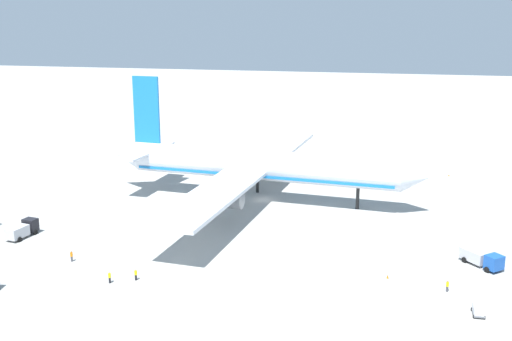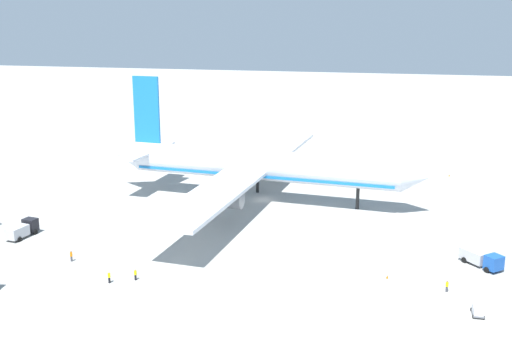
% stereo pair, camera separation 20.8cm
% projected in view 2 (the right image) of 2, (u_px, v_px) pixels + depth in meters
% --- Properties ---
extents(ground_plane, '(600.00, 600.00, 0.00)m').
position_uv_depth(ground_plane, '(263.00, 200.00, 129.73)').
color(ground_plane, '#9E9E99').
extents(airliner, '(68.68, 80.50, 25.23)m').
position_uv_depth(airliner, '(257.00, 166.00, 128.32)').
color(airliner, silver).
rests_on(airliner, ground).
extents(service_truck_0, '(6.42, 6.74, 2.60)m').
position_uv_depth(service_truck_0, '(482.00, 258.00, 95.17)').
color(service_truck_0, '#194CA5').
rests_on(service_truck_0, ground).
extents(service_truck_3, '(3.35, 6.47, 2.74)m').
position_uv_depth(service_truck_3, '(22.00, 229.00, 107.77)').
color(service_truck_3, black).
rests_on(service_truck_3, ground).
extents(baggage_cart_0, '(1.58, 3.34, 1.24)m').
position_uv_depth(baggage_cart_0, '(478.00, 310.00, 79.87)').
color(baggage_cart_0, '#595B60').
rests_on(baggage_cart_0, ground).
extents(ground_worker_1, '(0.52, 0.52, 1.74)m').
position_uv_depth(ground_worker_1, '(71.00, 256.00, 97.22)').
color(ground_worker_1, '#3F3F47').
rests_on(ground_worker_1, ground).
extents(ground_worker_2, '(0.56, 0.56, 1.67)m').
position_uv_depth(ground_worker_2, '(447.00, 286.00, 86.54)').
color(ground_worker_2, '#3F3F47').
rests_on(ground_worker_2, ground).
extents(ground_worker_3, '(0.57, 0.57, 1.76)m').
position_uv_depth(ground_worker_3, '(109.00, 277.00, 89.38)').
color(ground_worker_3, black).
rests_on(ground_worker_3, ground).
extents(ground_worker_4, '(0.48, 0.48, 1.72)m').
position_uv_depth(ground_worker_4, '(135.00, 274.00, 90.37)').
color(ground_worker_4, black).
rests_on(ground_worker_4, ground).
extents(traffic_cone_0, '(0.36, 0.36, 0.55)m').
position_uv_depth(traffic_cone_0, '(387.00, 277.00, 91.05)').
color(traffic_cone_0, orange).
rests_on(traffic_cone_0, ground).
extents(traffic_cone_1, '(0.36, 0.36, 0.55)m').
position_uv_depth(traffic_cone_1, '(331.00, 157.00, 167.26)').
color(traffic_cone_1, orange).
rests_on(traffic_cone_1, ground).
extents(traffic_cone_2, '(0.36, 0.36, 0.55)m').
position_uv_depth(traffic_cone_2, '(449.00, 175.00, 148.63)').
color(traffic_cone_2, orange).
rests_on(traffic_cone_2, ground).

